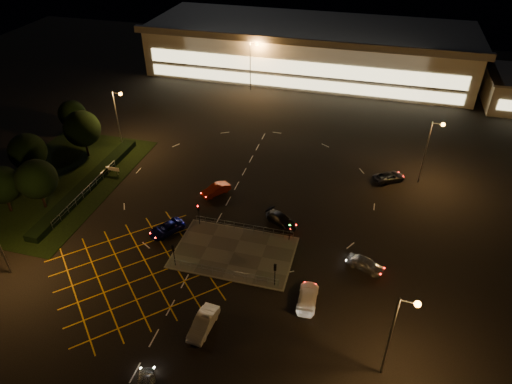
% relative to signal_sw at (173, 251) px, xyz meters
% --- Properties ---
extents(ground, '(180.00, 180.00, 0.00)m').
position_rel_signal_sw_xyz_m(ground, '(4.00, 5.99, -2.37)').
color(ground, black).
rests_on(ground, ground).
extents(pedestrian_island, '(14.00, 9.00, 0.12)m').
position_rel_signal_sw_xyz_m(pedestrian_island, '(6.00, 3.99, -2.31)').
color(pedestrian_island, '#4C4944').
rests_on(pedestrian_island, ground).
extents(grass_verge, '(18.00, 30.00, 0.08)m').
position_rel_signal_sw_xyz_m(grass_verge, '(-24.00, 11.99, -2.33)').
color(grass_verge, black).
rests_on(grass_verge, ground).
extents(hedge, '(2.00, 26.00, 1.00)m').
position_rel_signal_sw_xyz_m(hedge, '(-19.00, 11.99, -1.87)').
color(hedge, black).
rests_on(hedge, ground).
extents(supermarket, '(72.00, 26.50, 10.50)m').
position_rel_signal_sw_xyz_m(supermarket, '(4.00, 67.95, 2.95)').
color(supermarket, beige).
rests_on(supermarket, ground).
extents(streetlight_se, '(1.78, 0.56, 10.03)m').
position_rel_signal_sw_xyz_m(streetlight_se, '(24.44, -8.01, 4.20)').
color(streetlight_se, slate).
rests_on(streetlight_se, ground).
extents(streetlight_nw, '(1.78, 0.56, 10.03)m').
position_rel_signal_sw_xyz_m(streetlight_nw, '(-19.56, 23.99, 4.20)').
color(streetlight_nw, slate).
rests_on(streetlight_nw, ground).
extents(streetlight_ne, '(1.78, 0.56, 10.03)m').
position_rel_signal_sw_xyz_m(streetlight_ne, '(28.44, 25.99, 4.20)').
color(streetlight_ne, slate).
rests_on(streetlight_ne, ground).
extents(streetlight_far_left, '(1.78, 0.56, 10.03)m').
position_rel_signal_sw_xyz_m(streetlight_far_left, '(-5.56, 53.99, 4.20)').
color(streetlight_far_left, slate).
rests_on(streetlight_far_left, ground).
extents(streetlight_far_right, '(1.78, 0.56, 10.03)m').
position_rel_signal_sw_xyz_m(streetlight_far_right, '(34.44, 55.99, 4.20)').
color(streetlight_far_right, slate).
rests_on(streetlight_far_right, ground).
extents(signal_sw, '(0.28, 0.30, 3.15)m').
position_rel_signal_sw_xyz_m(signal_sw, '(0.00, 0.00, 0.00)').
color(signal_sw, black).
rests_on(signal_sw, pedestrian_island).
extents(signal_se, '(0.28, 0.30, 3.15)m').
position_rel_signal_sw_xyz_m(signal_se, '(12.00, 0.00, 0.00)').
color(signal_se, black).
rests_on(signal_se, pedestrian_island).
extents(signal_nw, '(0.28, 0.30, 3.15)m').
position_rel_signal_sw_xyz_m(signal_nw, '(0.00, 7.99, 0.00)').
color(signal_nw, black).
rests_on(signal_nw, pedestrian_island).
extents(signal_ne, '(0.28, 0.30, 3.15)m').
position_rel_signal_sw_xyz_m(signal_ne, '(12.00, 7.99, 0.00)').
color(signal_ne, black).
rests_on(signal_ne, pedestrian_island).
extents(tree_a, '(5.04, 5.04, 6.86)m').
position_rel_signal_sw_xyz_m(tree_a, '(-26.00, 3.99, 1.97)').
color(tree_a, black).
rests_on(tree_a, ground).
extents(tree_b, '(5.40, 5.40, 7.35)m').
position_rel_signal_sw_xyz_m(tree_b, '(-28.00, 11.99, 2.28)').
color(tree_b, black).
rests_on(tree_b, ground).
extents(tree_c, '(5.76, 5.76, 7.84)m').
position_rel_signal_sw_xyz_m(tree_c, '(-24.00, 19.99, 2.59)').
color(tree_c, black).
rests_on(tree_c, ground).
extents(tree_d, '(4.68, 4.68, 6.37)m').
position_rel_signal_sw_xyz_m(tree_d, '(-30.00, 25.99, 1.65)').
color(tree_d, black).
rests_on(tree_d, ground).
extents(tree_e, '(5.40, 5.40, 7.35)m').
position_rel_signal_sw_xyz_m(tree_e, '(-22.00, 5.99, 2.28)').
color(tree_e, black).
rests_on(tree_e, ground).
extents(car_queue_white, '(2.06, 4.90, 1.58)m').
position_rel_signal_sw_xyz_m(car_queue_white, '(6.39, -7.59, -1.58)').
color(car_queue_white, silver).
rests_on(car_queue_white, ground).
extents(car_left_blue, '(4.31, 5.13, 1.31)m').
position_rel_signal_sw_xyz_m(car_left_blue, '(-3.50, 5.41, -1.71)').
color(car_left_blue, '#0D0F4E').
rests_on(car_left_blue, ground).
extents(car_far_dkgrey, '(5.00, 4.10, 1.36)m').
position_rel_signal_sw_xyz_m(car_far_dkgrey, '(10.34, 10.99, -1.69)').
color(car_far_dkgrey, black).
rests_on(car_far_dkgrey, ground).
extents(car_right_silver, '(4.68, 3.06, 1.48)m').
position_rel_signal_sw_xyz_m(car_right_silver, '(21.56, 5.42, -1.63)').
color(car_right_silver, '#A3A6AA').
rests_on(car_right_silver, ground).
extents(car_circ_red, '(3.84, 4.43, 1.45)m').
position_rel_signal_sw_xyz_m(car_circ_red, '(-0.26, 15.21, -1.64)').
color(car_circ_red, maroon).
rests_on(car_circ_red, ground).
extents(car_east_grey, '(5.22, 4.59, 1.34)m').
position_rel_signal_sw_xyz_m(car_east_grey, '(23.69, 25.25, -1.70)').
color(car_east_grey, black).
rests_on(car_east_grey, ground).
extents(car_approach_white, '(2.20, 5.07, 1.45)m').
position_rel_signal_sw_xyz_m(car_approach_white, '(15.96, -1.38, -1.64)').
color(car_approach_white, white).
rests_on(car_approach_white, ground).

